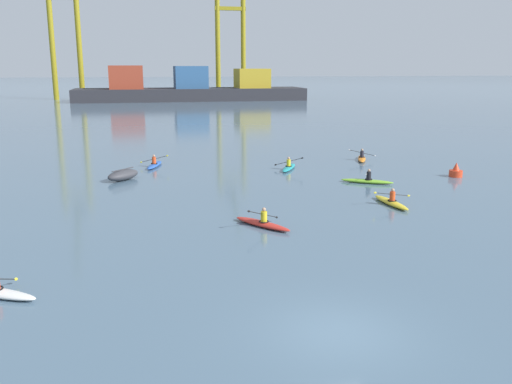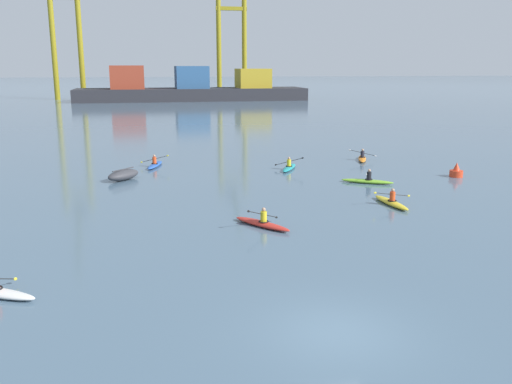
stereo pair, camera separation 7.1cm
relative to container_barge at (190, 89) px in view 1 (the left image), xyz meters
name	(u,v)px [view 1 (the left image)]	position (x,y,z in m)	size (l,w,h in m)	color
ground_plane	(339,333)	(-5.79, -111.02, -2.60)	(800.00, 800.00, 0.00)	slate
container_barge	(190,89)	(0.00, 0.00, 0.00)	(50.82, 11.71, 7.67)	#28282D
gantry_crane_west	(63,17)	(-26.88, 8.38, 15.55)	(7.01, 17.02, 39.17)	olive
gantry_crane_west_mid	(231,27)	(11.72, 14.14, 14.29)	(7.64, 15.93, 33.52)	olive
capsized_dinghy	(123,175)	(-12.40, -87.63, -2.25)	(2.58, 2.65, 0.76)	#38383D
channel_buoy	(456,172)	(10.11, -91.16, -2.24)	(0.90, 0.90, 1.00)	red
kayak_lime	(367,181)	(3.24, -91.93, -2.43)	(3.23, 2.25, 0.95)	#7ABC2D
kayak_yellow	(391,202)	(2.25, -97.58, -2.43)	(2.27, 3.44, 0.95)	yellow
kayak_teal	(289,167)	(-0.49, -86.16, -2.43)	(2.12, 3.29, 0.99)	teal
kayak_red	(262,223)	(-5.61, -100.19, -2.43)	(2.46, 3.12, 1.04)	red
kayak_orange	(362,158)	(6.42, -83.40, -2.43)	(2.11, 3.38, 0.95)	orange
kayak_blue	(155,165)	(-10.20, -83.00, -2.43)	(2.15, 3.43, 0.95)	#2856B2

